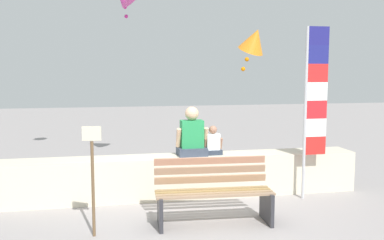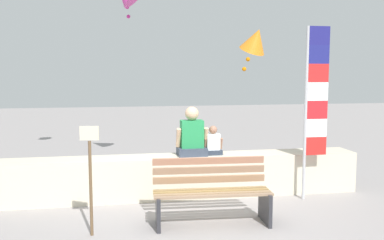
% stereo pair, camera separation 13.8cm
% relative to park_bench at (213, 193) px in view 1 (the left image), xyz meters
% --- Properties ---
extents(ground_plane, '(40.00, 40.00, 0.00)m').
position_rel_park_bench_xyz_m(ground_plane, '(-0.22, 0.19, -0.42)').
color(ground_plane, gray).
extents(seawall_ledge, '(6.10, 0.59, 0.70)m').
position_rel_park_bench_xyz_m(seawall_ledge, '(-0.22, 1.33, -0.07)').
color(seawall_ledge, beige).
rests_on(seawall_ledge, ground).
extents(park_bench, '(1.65, 0.70, 0.88)m').
position_rel_park_bench_xyz_m(park_bench, '(0.00, 0.00, 0.00)').
color(park_bench, '#94755B').
rests_on(park_bench, ground).
extents(person_adult, '(0.54, 0.40, 0.82)m').
position_rel_park_bench_xyz_m(person_adult, '(-0.03, 1.36, 0.60)').
color(person_adult, '#353F51').
rests_on(person_adult, seawall_ledge).
extents(person_child, '(0.32, 0.24, 0.49)m').
position_rel_park_bench_xyz_m(person_child, '(0.33, 1.36, 0.47)').
color(person_child, '#2A3342').
rests_on(person_child, seawall_ledge).
extents(flag_banner, '(0.40, 0.05, 2.83)m').
position_rel_park_bench_xyz_m(flag_banner, '(1.88, 0.82, 1.23)').
color(flag_banner, '#B7B7BC').
rests_on(flag_banner, ground).
extents(kite_orange, '(0.74, 0.79, 0.88)m').
position_rel_park_bench_xyz_m(kite_orange, '(1.33, 2.15, 2.27)').
color(kite_orange, orange).
extents(sign_post, '(0.24, 0.06, 1.42)m').
position_rel_park_bench_xyz_m(sign_post, '(-1.62, -0.19, 0.42)').
color(sign_post, brown).
rests_on(sign_post, ground).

